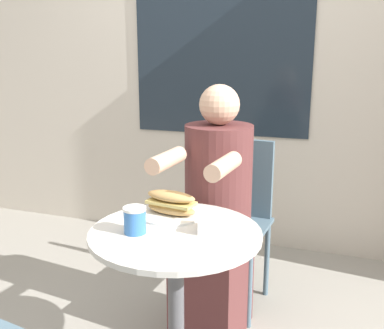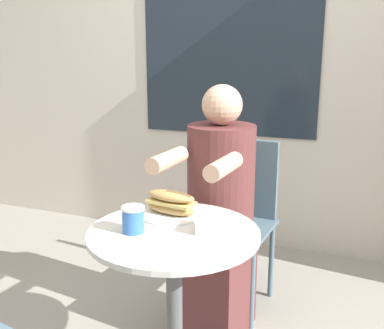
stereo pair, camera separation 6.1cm
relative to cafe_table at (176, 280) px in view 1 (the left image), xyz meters
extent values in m
cube|color=beige|center=(0.00, 1.59, 0.89)|extent=(8.00, 0.08, 2.80)
cube|color=#1E2833|center=(-0.28, 1.54, 1.06)|extent=(1.19, 0.01, 1.59)
cylinder|color=beige|center=(0.00, 0.00, 0.18)|extent=(0.62, 0.62, 0.02)
cylinder|color=#515156|center=(0.00, 0.00, -0.16)|extent=(0.06, 0.06, 0.66)
cube|color=slate|center=(0.01, 0.73, -0.07)|extent=(0.41, 0.41, 0.02)
cube|color=slate|center=(0.02, 0.90, 0.15)|extent=(0.35, 0.06, 0.42)
cylinder|color=slate|center=(0.16, 0.55, -0.29)|extent=(0.03, 0.03, 0.43)
cylinder|color=slate|center=(-0.17, 0.58, -0.29)|extent=(0.03, 0.03, 0.43)
cylinder|color=slate|center=(0.19, 0.88, -0.29)|extent=(0.03, 0.03, 0.43)
cylinder|color=slate|center=(-0.14, 0.91, -0.29)|extent=(0.03, 0.03, 0.43)
cube|color=brown|center=(0.01, 0.45, -0.28)|extent=(0.32, 0.40, 0.45)
cylinder|color=brown|center=(0.01, 0.51, 0.22)|extent=(0.31, 0.31, 0.55)
sphere|color=#D6A889|center=(0.01, 0.51, 0.59)|extent=(0.18, 0.18, 0.18)
cylinder|color=#D6A889|center=(0.11, 0.23, 0.39)|extent=(0.09, 0.25, 0.07)
cylinder|color=#D6A889|center=(-0.13, 0.25, 0.39)|extent=(0.09, 0.25, 0.07)
cylinder|color=white|center=(-0.07, 0.14, 0.20)|extent=(0.24, 0.24, 0.01)
ellipsoid|color=tan|center=(-0.07, 0.14, 0.22)|extent=(0.21, 0.11, 0.04)
cube|color=#D6BC66|center=(-0.07, 0.14, 0.25)|extent=(0.20, 0.11, 0.01)
ellipsoid|color=tan|center=(-0.07, 0.14, 0.27)|extent=(0.21, 0.11, 0.04)
cylinder|color=#336BB7|center=(-0.13, -0.06, 0.24)|extent=(0.08, 0.08, 0.08)
cylinder|color=white|center=(-0.13, -0.06, 0.28)|extent=(0.08, 0.08, 0.01)
cube|color=silver|center=(0.12, 0.04, 0.22)|extent=(0.11, 0.11, 0.06)
camera|label=1|loc=(0.55, -1.38, 0.81)|focal=42.00mm
camera|label=2|loc=(0.60, -1.36, 0.81)|focal=42.00mm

